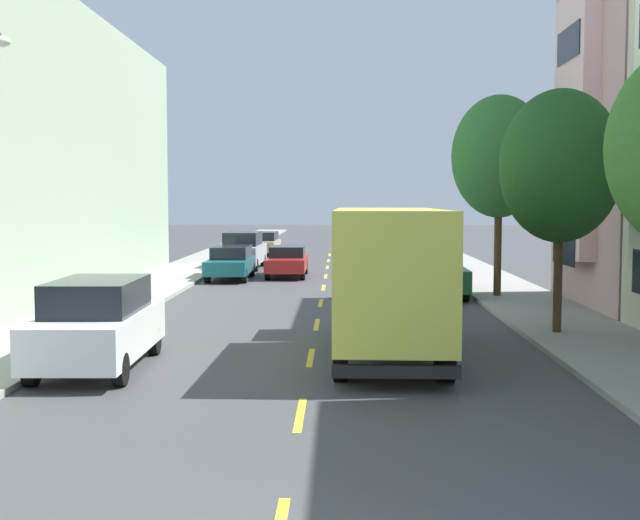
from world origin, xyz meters
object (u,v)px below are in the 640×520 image
object	(u,v)px
parked_suv_burgundy	(389,235)
parked_wagon_charcoal	(404,247)
street_tree_third	(499,157)
parked_wagon_champagne	(264,243)
street_tree_second	(560,166)
parked_pickup_black	(413,255)
parked_wagon_teal	(231,262)
parked_suv_silver	(243,250)
parked_suv_white	(98,323)
parked_pickup_forest	(435,273)
delivery_box_truck	(389,274)
moving_red_sedan	(287,261)

from	to	relation	value
parked_suv_burgundy	parked_wagon_charcoal	world-z (taller)	parked_suv_burgundy
street_tree_third	parked_wagon_champagne	world-z (taller)	street_tree_third
street_tree_second	parked_pickup_black	bearing A→B (deg)	95.81
parked_wagon_teal	parked_wagon_charcoal	xyz separation A→B (m)	(8.77, 11.49, 0.00)
street_tree_second	parked_suv_burgundy	xyz separation A→B (m)	(-2.12, 38.81, -3.50)
parked_wagon_charcoal	parked_wagon_champagne	xyz separation A→B (m)	(-8.79, 4.97, 0.00)
parked_wagon_champagne	parked_suv_silver	distance (m)	10.85
parked_wagon_champagne	parked_suv_white	bearing A→B (deg)	-90.30
street_tree_second	parked_suv_burgundy	size ratio (longest dim) A/B	1.32
parked_pickup_forest	parked_wagon_charcoal	distance (m)	17.38
parked_pickup_black	parked_wagon_charcoal	xyz separation A→B (m)	(0.10, 7.13, -0.02)
street_tree_third	parked_suv_white	bearing A→B (deg)	-130.83
street_tree_second	parked_wagon_teal	bearing A→B (deg)	124.65
delivery_box_truck	parked_pickup_forest	size ratio (longest dim) A/B	1.50
street_tree_second	parked_wagon_teal	distance (m)	19.14
parked_suv_white	parked_pickup_black	bearing A→B (deg)	69.82
parked_suv_silver	moving_red_sedan	size ratio (longest dim) A/B	1.08
parked_pickup_forest	moving_red_sedan	world-z (taller)	parked_pickup_forest
parked_wagon_charcoal	parked_suv_silver	world-z (taller)	parked_suv_silver
parked_pickup_forest	moving_red_sedan	bearing A→B (deg)	130.34
parked_wagon_teal	parked_wagon_charcoal	distance (m)	14.45
street_tree_third	parked_wagon_teal	distance (m)	13.60
parked_suv_burgundy	parked_wagon_champagne	size ratio (longest dim) A/B	1.02
street_tree_second	street_tree_third	world-z (taller)	street_tree_third
parked_wagon_teal	parked_pickup_forest	world-z (taller)	parked_pickup_forest
parked_wagon_teal	parked_suv_silver	distance (m)	5.62
moving_red_sedan	street_tree_third	bearing A→B (deg)	-45.95
delivery_box_truck	parked_suv_silver	world-z (taller)	delivery_box_truck
moving_red_sedan	parked_wagon_champagne	bearing A→B (deg)	99.37
parked_pickup_forest	parked_suv_white	bearing A→B (deg)	-122.24
delivery_box_truck	street_tree_second	bearing A→B (deg)	31.93
parked_suv_silver	parked_suv_burgundy	bearing A→B (deg)	63.93
street_tree_third	parked_wagon_teal	bearing A→B (deg)	146.02
parked_pickup_forest	moving_red_sedan	distance (m)	9.40
street_tree_third	parked_suv_silver	xyz separation A→B (m)	(-10.80, 12.82, -4.17)
delivery_box_truck	moving_red_sedan	bearing A→B (deg)	100.39
parked_pickup_black	parked_wagon_champagne	distance (m)	14.90
parked_suv_silver	parked_pickup_black	bearing A→B (deg)	-8.13
parked_wagon_charcoal	parked_wagon_champagne	distance (m)	10.10
parked_pickup_black	parked_suv_silver	distance (m)	8.87
parked_suv_burgundy	moving_red_sedan	xyz separation A→B (m)	(-6.08, -22.08, -0.24)
street_tree_third	parked_suv_white	world-z (taller)	street_tree_third
parked_wagon_champagne	moving_red_sedan	xyz separation A→B (m)	(2.51, -15.19, -0.05)
parked_pickup_black	street_tree_third	bearing A→B (deg)	-80.11
parked_suv_burgundy	parked_wagon_charcoal	distance (m)	11.86
parked_suv_burgundy	parked_wagon_champagne	distance (m)	11.01
parked_wagon_teal	parked_pickup_forest	bearing A→B (deg)	-34.50
street_tree_second	parked_wagon_teal	world-z (taller)	street_tree_second
street_tree_second	delivery_box_truck	size ratio (longest dim) A/B	0.80
street_tree_second	parked_wagon_champagne	size ratio (longest dim) A/B	1.34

